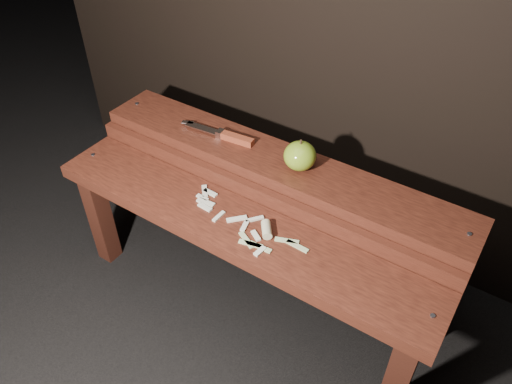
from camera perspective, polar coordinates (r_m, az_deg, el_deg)
The scene contains 6 objects.
ground at distance 1.73m, azimuth -1.12°, elevation -12.46°, with size 60.00×60.00×0.00m, color black.
bench_front_tier at distance 1.42m, azimuth -2.70°, elevation -5.61°, with size 1.20×0.20×0.42m.
bench_rear_tier at distance 1.52m, azimuth 2.20°, elevation 1.15°, with size 1.20×0.21×0.50m.
apple at distance 1.41m, azimuth 5.04°, elevation 4.14°, with size 0.09×0.09×0.10m.
knife at distance 1.55m, azimuth -3.20°, elevation 6.40°, with size 0.26×0.05×0.02m.
apple_scraps at distance 1.37m, azimuth -0.93°, elevation -3.69°, with size 0.39×0.15×0.03m.
Camera 1 is at (0.59, -0.84, 1.39)m, focal length 35.00 mm.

